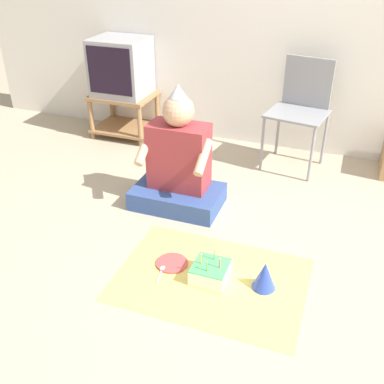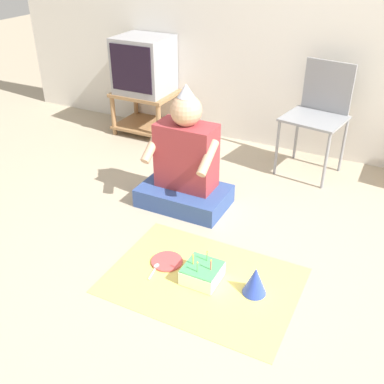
{
  "view_description": "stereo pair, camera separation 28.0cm",
  "coord_description": "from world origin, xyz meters",
  "px_view_note": "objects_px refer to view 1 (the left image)",
  "views": [
    {
      "loc": [
        0.41,
        -1.95,
        1.77
      ],
      "look_at": [
        -0.42,
        0.32,
        0.35
      ],
      "focal_mm": 42.0,
      "sensor_mm": 36.0,
      "label": 1
    },
    {
      "loc": [
        0.67,
        -1.84,
        1.77
      ],
      "look_at": [
        -0.42,
        0.32,
        0.35
      ],
      "focal_mm": 42.0,
      "sensor_mm": 36.0,
      "label": 2
    }
  ],
  "objects_px": {
    "birthday_cake": "(210,272)",
    "party_hat_blue": "(265,275)",
    "tv": "(121,67)",
    "folding_chair": "(301,104)",
    "person_seated": "(178,166)",
    "paper_plate": "(172,263)"
  },
  "relations": [
    {
      "from": "birthday_cake",
      "to": "party_hat_blue",
      "type": "height_order",
      "value": "party_hat_blue"
    },
    {
      "from": "tv",
      "to": "folding_chair",
      "type": "xyz_separation_m",
      "value": [
        1.67,
        -0.06,
        -0.14
      ]
    },
    {
      "from": "tv",
      "to": "birthday_cake",
      "type": "xyz_separation_m",
      "value": [
        1.45,
        -1.76,
        -0.62
      ]
    },
    {
      "from": "party_hat_blue",
      "to": "person_seated",
      "type": "bearing_deg",
      "value": 138.91
    },
    {
      "from": "party_hat_blue",
      "to": "birthday_cake",
      "type": "bearing_deg",
      "value": -174.1
    },
    {
      "from": "folding_chair",
      "to": "person_seated",
      "type": "bearing_deg",
      "value": -125.69
    },
    {
      "from": "folding_chair",
      "to": "birthday_cake",
      "type": "relative_size",
      "value": 4.33
    },
    {
      "from": "person_seated",
      "to": "paper_plate",
      "type": "distance_m",
      "value": 0.77
    },
    {
      "from": "tv",
      "to": "folding_chair",
      "type": "relative_size",
      "value": 0.58
    },
    {
      "from": "folding_chair",
      "to": "person_seated",
      "type": "relative_size",
      "value": 0.99
    },
    {
      "from": "folding_chair",
      "to": "paper_plate",
      "type": "xyz_separation_m",
      "value": [
        -0.48,
        -1.65,
        -0.52
      ]
    },
    {
      "from": "tv",
      "to": "folding_chair",
      "type": "bearing_deg",
      "value": -2.11
    },
    {
      "from": "folding_chair",
      "to": "paper_plate",
      "type": "distance_m",
      "value": 1.8
    },
    {
      "from": "paper_plate",
      "to": "party_hat_blue",
      "type": "bearing_deg",
      "value": -1.26
    },
    {
      "from": "birthday_cake",
      "to": "party_hat_blue",
      "type": "xyz_separation_m",
      "value": [
        0.31,
        0.03,
        0.04
      ]
    },
    {
      "from": "party_hat_blue",
      "to": "folding_chair",
      "type": "bearing_deg",
      "value": 93.09
    },
    {
      "from": "folding_chair",
      "to": "birthday_cake",
      "type": "xyz_separation_m",
      "value": [
        -0.22,
        -1.7,
        -0.48
      ]
    },
    {
      "from": "folding_chair",
      "to": "birthday_cake",
      "type": "distance_m",
      "value": 1.78
    },
    {
      "from": "tv",
      "to": "paper_plate",
      "type": "xyz_separation_m",
      "value": [
        1.19,
        -1.71,
        -0.66
      ]
    },
    {
      "from": "birthday_cake",
      "to": "party_hat_blue",
      "type": "distance_m",
      "value": 0.31
    },
    {
      "from": "tv",
      "to": "birthday_cake",
      "type": "distance_m",
      "value": 2.36
    },
    {
      "from": "tv",
      "to": "party_hat_blue",
      "type": "height_order",
      "value": "tv"
    }
  ]
}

